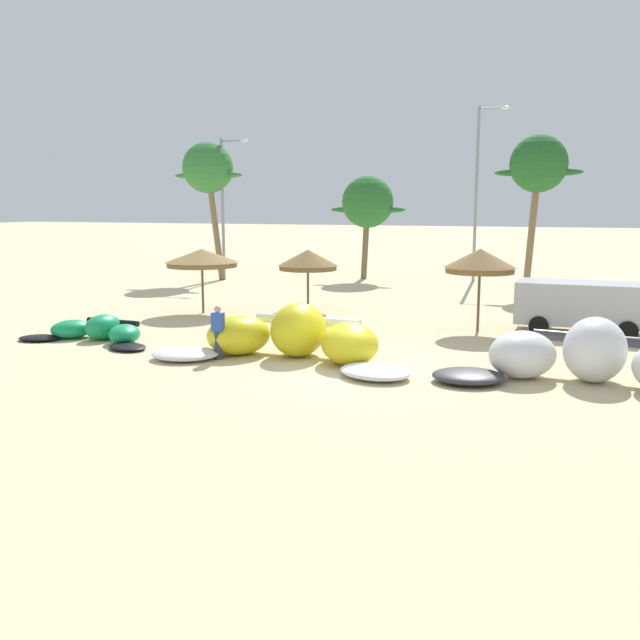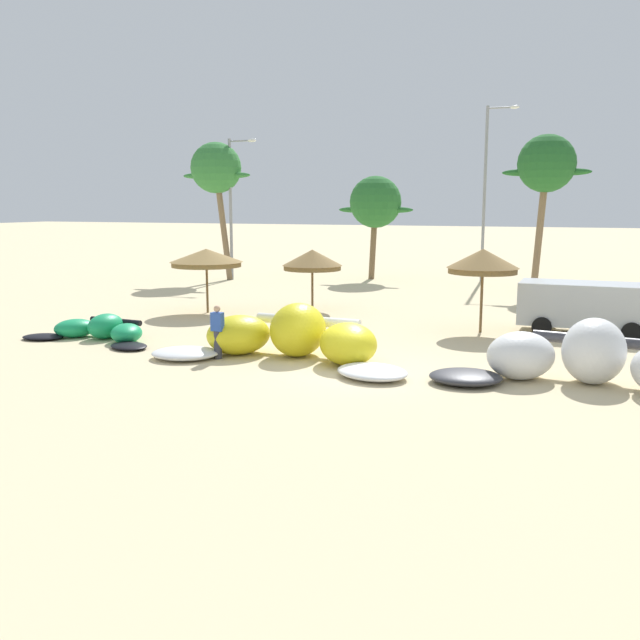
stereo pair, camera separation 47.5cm
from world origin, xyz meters
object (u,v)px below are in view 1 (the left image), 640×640
Objects in this scene: person_near_kites at (218,332)px; lamppost_west_center at (479,186)px; parked_van at (581,303)px; beach_umbrella_near_van at (202,258)px; palm_left_of_gap at (538,166)px; palm_leftmost at (208,169)px; beach_umbrella_near_palms at (480,261)px; lamppost_west at (225,201)px; palm_left at (368,203)px; kite_far_left at (98,331)px; kite_left_of_center at (592,360)px; beach_umbrella_middle at (308,260)px; kite_left at (293,338)px.

lamppost_west_center is at bearing 79.91° from person_near_kites.
lamppost_west_center is at bearing 110.03° from parked_van.
palm_left_of_gap is (12.77, 12.63, 4.19)m from beach_umbrella_near_van.
parked_van is at bearing -28.25° from palm_leftmost.
palm_left_of_gap reaches higher than beach_umbrella_near_palms.
lamppost_west is (-20.32, 11.58, 3.68)m from parked_van.
palm_left is at bearing 129.46° from parked_van.
beach_umbrella_near_van is 0.66× the size of parked_van.
lamppost_west is (-7.95, -3.46, 0.10)m from palm_left.
person_near_kites is 23.77m from palm_left.
lamppost_west reaches higher than kite_far_left.
kite_left_of_center is 3.01× the size of beach_umbrella_middle.
palm_leftmost reaches higher than beach_umbrella_middle.
lamppost_west reaches higher than beach_umbrella_near_van.
palm_left is 10.64m from palm_left_of_gap.
palm_leftmost is 1.02× the size of palm_left_of_gap.
kite_far_left is 3.34× the size of person_near_kites.
kite_left is at bearing -57.42° from lamppost_west.
kite_left is 23.33m from palm_left.
kite_far_left is at bearing -124.20° from palm_left_of_gap.
beach_umbrella_near_palms is at bearing -36.78° from lamppost_west.
palm_left_of_gap reaches higher than kite_left_of_center.
palm_left_of_gap is at bearing 44.69° from beach_umbrella_near_van.
kite_left_of_center is at bearing -82.54° from palm_left_of_gap.
lamppost_west_center is (9.25, 16.61, 3.31)m from beach_umbrella_near_van.
palm_left_of_gap is at bearing -16.40° from palm_left.
kite_left is 0.82× the size of lamppost_west_center.
beach_umbrella_middle is at bearing 64.79° from kite_far_left.
beach_umbrella_near_van is (-15.37, 7.22, 1.70)m from kite_left_of_center.
palm_leftmost is (-10.18, 9.70, 4.45)m from beach_umbrella_middle.
palm_leftmost is 1.32× the size of palm_left.
palm_leftmost is 19.05m from palm_left_of_gap.
lamppost_west_center is (-6.12, 23.83, 5.01)m from kite_left_of_center.
person_near_kites is at bearing -84.65° from palm_left.
palm_left is (3.04, 22.21, 4.34)m from kite_far_left.
lamppost_west is (-17.99, -0.50, -1.78)m from palm_left_of_gap.
lamppost_west_center is (5.34, 14.27, 3.46)m from beach_umbrella_middle.
palm_left reaches higher than beach_umbrella_near_van.
beach_umbrella_near_van is 0.37× the size of palm_leftmost.
palm_leftmost is at bearing 138.33° from kite_left_of_center.
kite_left_of_center is 26.39m from palm_left.
beach_umbrella_near_palms is at bearing -95.05° from palm_left_of_gap.
lamppost_west_center is (-3.52, 3.98, -0.88)m from palm_left_of_gap.
kite_left_of_center is at bearing -25.16° from beach_umbrella_near_van.
kite_left_of_center is at bearing -1.61° from kite_left.
beach_umbrella_middle is at bearing -110.54° from lamppost_west_center.
beach_umbrella_near_palms is 21.13m from lamppost_west.
beach_umbrella_middle reaches higher than kite_far_left.
beach_umbrella_middle is 15.62m from lamppost_west_center.
person_near_kites is (-2.09, -0.78, 0.19)m from kite_left.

